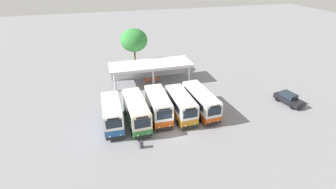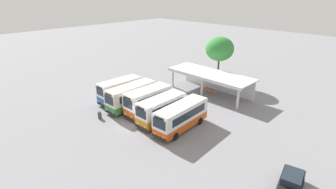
% 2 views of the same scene
% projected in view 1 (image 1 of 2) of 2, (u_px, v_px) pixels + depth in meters
% --- Properties ---
extents(ground_plane, '(180.00, 180.00, 0.00)m').
position_uv_depth(ground_plane, '(174.00, 131.00, 31.37)').
color(ground_plane, gray).
extents(city_bus_nearest_orange, '(2.38, 6.76, 3.37)m').
position_uv_depth(city_bus_nearest_orange, '(112.00, 114.00, 31.50)').
color(city_bus_nearest_orange, black).
rests_on(city_bus_nearest_orange, ground).
extents(city_bus_second_in_row, '(2.63, 7.73, 3.36)m').
position_uv_depth(city_bus_second_in_row, '(136.00, 111.00, 32.09)').
color(city_bus_second_in_row, black).
rests_on(city_bus_second_in_row, ground).
extents(city_bus_middle_cream, '(2.53, 6.82, 3.49)m').
position_uv_depth(city_bus_middle_cream, '(158.00, 105.00, 33.17)').
color(city_bus_middle_cream, black).
rests_on(city_bus_middle_cream, ground).
extents(city_bus_fourth_amber, '(2.53, 7.04, 3.28)m').
position_uv_depth(city_bus_fourth_amber, '(181.00, 105.00, 33.59)').
color(city_bus_fourth_amber, black).
rests_on(city_bus_fourth_amber, ground).
extents(city_bus_fifth_blue, '(2.79, 7.98, 3.16)m').
position_uv_depth(city_bus_fifth_blue, '(201.00, 101.00, 34.66)').
color(city_bus_fifth_blue, black).
rests_on(city_bus_fifth_blue, ground).
extents(parked_car_flank, '(2.59, 4.51, 1.62)m').
position_uv_depth(parked_car_flank, '(289.00, 98.00, 37.18)').
color(parked_car_flank, black).
rests_on(parked_car_flank, ground).
extents(terminal_canopy, '(13.90, 4.98, 3.40)m').
position_uv_depth(terminal_canopy, '(150.00, 67.00, 43.75)').
color(terminal_canopy, silver).
rests_on(terminal_canopy, ground).
extents(waiting_chair_end_by_column, '(0.45, 0.45, 0.86)m').
position_uv_depth(waiting_chair_end_by_column, '(146.00, 81.00, 43.53)').
color(waiting_chair_end_by_column, slate).
rests_on(waiting_chair_end_by_column, ground).
extents(waiting_chair_second_from_end, '(0.45, 0.45, 0.86)m').
position_uv_depth(waiting_chair_second_from_end, '(150.00, 80.00, 43.79)').
color(waiting_chair_second_from_end, slate).
rests_on(waiting_chair_second_from_end, ground).
extents(waiting_chair_middle_seat, '(0.45, 0.45, 0.86)m').
position_uv_depth(waiting_chair_middle_seat, '(154.00, 80.00, 43.91)').
color(waiting_chair_middle_seat, slate).
rests_on(waiting_chair_middle_seat, ground).
extents(waiting_chair_fourth_seat, '(0.45, 0.45, 0.86)m').
position_uv_depth(waiting_chair_fourth_seat, '(158.00, 79.00, 44.11)').
color(waiting_chair_fourth_seat, slate).
rests_on(waiting_chair_fourth_seat, ground).
extents(roadside_tree_behind_canopy, '(4.84, 4.84, 8.27)m').
position_uv_depth(roadside_tree_behind_canopy, '(134.00, 40.00, 45.37)').
color(roadside_tree_behind_canopy, brown).
rests_on(roadside_tree_behind_canopy, ground).
extents(litter_bin_apron, '(0.49, 0.49, 0.90)m').
position_uv_depth(litter_bin_apron, '(141.00, 144.00, 28.35)').
color(litter_bin_apron, '#3F3F47').
rests_on(litter_bin_apron, ground).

